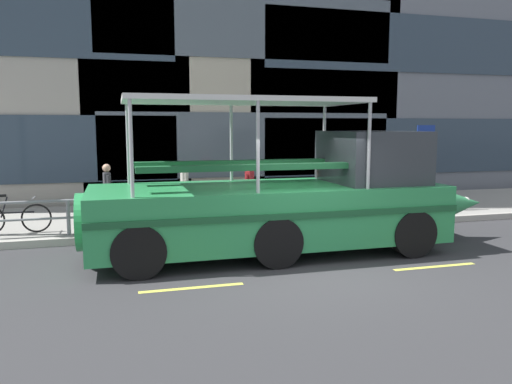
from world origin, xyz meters
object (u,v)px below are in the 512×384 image
pedestrian_mid_left (250,184)px  pedestrian_near_stern (107,187)px  leaned_bicycle (13,218)px  duck_tour_boat (293,201)px  parking_sign (425,153)px  pedestrian_near_bow (345,180)px  pedestrian_mid_right (184,185)px

pedestrian_mid_left → pedestrian_near_stern: size_ratio=0.96×
leaned_bicycle → duck_tour_boat: duck_tour_boat is taller
parking_sign → duck_tour_boat: duck_tour_boat is taller
duck_tour_boat → pedestrian_near_bow: (2.70, 2.99, 0.08)m
parking_sign → duck_tour_boat: bearing=-150.8°
pedestrian_near_bow → pedestrian_mid_right: (-4.58, 0.76, -0.08)m
parking_sign → pedestrian_near_stern: size_ratio=1.66×
pedestrian_near_stern → pedestrian_near_bow: bearing=-5.7°
duck_tour_boat → pedestrian_near_stern: bearing=137.3°
leaned_bicycle → pedestrian_mid_left: pedestrian_mid_left is taller
pedestrian_mid_right → parking_sign: bearing=-6.3°
pedestrian_mid_left → pedestrian_mid_right: 1.86m
duck_tour_boat → pedestrian_near_stern: duck_tour_boat is taller
parking_sign → pedestrian_mid_right: bearing=173.7°
duck_tour_boat → pedestrian_mid_right: bearing=116.6°
leaned_bicycle → pedestrian_mid_left: (6.12, 0.90, 0.53)m
leaned_bicycle → pedestrian_near_stern: pedestrian_near_stern is taller
pedestrian_near_stern → pedestrian_mid_right: bearing=2.7°
duck_tour_boat → pedestrian_mid_left: duck_tour_boat is taller
parking_sign → leaned_bicycle: 11.52m
pedestrian_mid_right → pedestrian_near_stern: size_ratio=0.99×
leaned_bicycle → pedestrian_mid_left: 6.21m
duck_tour_boat → leaned_bicycle: bearing=156.1°
parking_sign → pedestrian_near_stern: 9.32m
pedestrian_near_bow → pedestrian_near_stern: size_ratio=1.07×
pedestrian_near_stern → leaned_bicycle: bearing=-156.8°
pedestrian_mid_right → pedestrian_near_stern: (-2.08, -0.10, 0.01)m
leaned_bicycle → pedestrian_mid_left: bearing=8.3°
duck_tour_boat → pedestrian_mid_left: bearing=90.4°
parking_sign → pedestrian_mid_right: 7.26m
leaned_bicycle → pedestrian_mid_right: size_ratio=1.13×
pedestrian_mid_left → pedestrian_near_stern: bearing=179.5°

